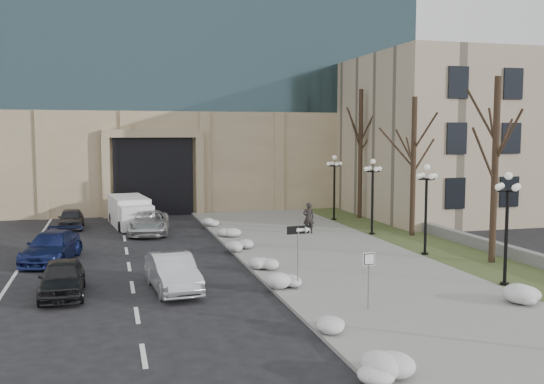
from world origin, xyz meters
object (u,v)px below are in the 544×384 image
Objects in this scene: keep_sign at (369,269)px; box_truck at (130,212)px; car_a at (62,278)px; car_b at (173,273)px; lamppost_a at (507,213)px; car_e at (71,219)px; pedestrian at (309,218)px; car_d at (149,223)px; lamppost_d at (334,179)px; one_way_sign at (302,237)px; car_c at (52,247)px; lamppost_b at (426,197)px; lamppost_c at (373,186)px.

box_truck is at bearing 104.02° from keep_sign.
car_b is (4.24, -0.35, 0.03)m from car_a.
car_b is at bearing 167.16° from lamppost_a.
car_e is 15.87m from pedestrian.
lamppost_a reaches higher than pedestrian.
car_d is 13.65m from lamppost_d.
one_way_sign is at bearing -66.08° from car_d.
one_way_sign is 19.86m from lamppost_d.
keep_sign is at bearing -33.54° from car_c.
car_c is at bearing 130.00° from keep_sign.
pedestrian is 12.47m from box_truck.
box_truck reaches higher than car_c.
pedestrian is at bearing 115.57° from lamppost_b.
car_c is (-5.18, 7.11, -0.01)m from car_b.
lamppost_a reaches higher than car_a.
car_d is 3.69m from box_truck.
lamppost_c reaches higher than car_a.
pedestrian reaches higher than car_a.
car_d is 1.33× the size of car_e.
one_way_sign is at bearing -114.70° from lamppost_d.
lamppost_c is (0.00, 6.50, 0.00)m from lamppost_b.
lamppost_d is (18.42, 9.38, 2.34)m from car_c.
lamppost_d is at bearing 90.00° from lamppost_c.
car_b is at bearing -165.26° from lamppost_b.
lamppost_d reaches higher than one_way_sign.
car_a is 17.55m from car_e.
car_a is 0.82× the size of car_c.
car_c is 18.79m from lamppost_c.
pedestrian is (14.40, -6.66, 0.41)m from car_e.
car_e is 3.85m from box_truck.
keep_sign is 7.28m from lamppost_a.
lamppost_c is at bearing 47.35° from one_way_sign.
pedestrian reaches higher than car_d.
lamppost_b is at bearing -32.73° from car_d.
lamppost_b is at bearing 1.33° from car_c.
lamppost_a is (17.47, -3.37, 2.37)m from car_a.
car_d is at bearing -36.34° from car_e.
lamppost_a is 13.00m from lamppost_c.
car_d is 2.71× the size of pedestrian.
car_e is at bearing 99.54° from car_b.
car_b is 0.87× the size of car_d.
lamppost_c and lamppost_d have the same top height.
car_e is 23.27m from lamppost_b.
car_d is 17.29m from lamppost_b.
lamppost_c is (18.11, -7.91, 2.41)m from car_e.
car_a is 0.87× the size of lamppost_c.
box_truck is at bearing 151.10° from lamppost_c.
car_b reaches higher than car_c.
box_truck reaches higher than car_a.
one_way_sign is 8.47m from lamppost_a.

